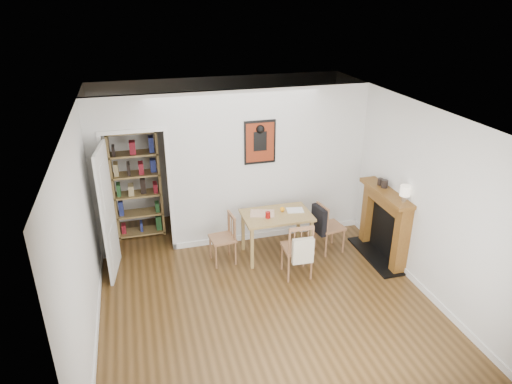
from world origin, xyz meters
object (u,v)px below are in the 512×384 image
object	(u,v)px
chair_left	(222,239)
fireplace	(385,222)
orange_fruit	(282,209)
ceramic_jar_b	(380,182)
red_glass	(268,215)
mantel_lamp	(405,192)
bookshelf	(137,184)
notebook	(295,210)
ceramic_jar_a	(385,184)
chair_front	(297,248)
chair_right	(329,226)
dining_table	(277,219)

from	to	relation	value
chair_left	fireplace	world-z (taller)	fireplace
orange_fruit	ceramic_jar_b	size ratio (longest dim) A/B	0.70
red_glass	mantel_lamp	world-z (taller)	mantel_lamp
bookshelf	notebook	distance (m)	2.73
ceramic_jar_a	mantel_lamp	bearing A→B (deg)	-87.49
chair_front	fireplace	world-z (taller)	fireplace
chair_left	ceramic_jar_a	world-z (taller)	ceramic_jar_a
chair_right	orange_fruit	distance (m)	0.84
notebook	mantel_lamp	xyz separation A→B (m)	(1.34, -0.93, 0.57)
fireplace	orange_fruit	world-z (taller)	fireplace
fireplace	orange_fruit	bearing A→B (deg)	159.99
chair_front	red_glass	world-z (taller)	chair_front
fireplace	ceramic_jar_b	bearing A→B (deg)	95.09
red_glass	orange_fruit	size ratio (longest dim) A/B	1.32
dining_table	mantel_lamp	size ratio (longest dim) A/B	4.46
ceramic_jar_a	ceramic_jar_b	distance (m)	0.12
notebook	mantel_lamp	bearing A→B (deg)	-34.69
chair_left	ceramic_jar_b	xyz separation A→B (m)	(2.51, -0.27, 0.80)
chair_right	red_glass	bearing A→B (deg)	179.17
mantel_lamp	ceramic_jar_a	xyz separation A→B (m)	(-0.02, 0.52, -0.09)
chair_right	chair_front	size ratio (longest dim) A/B	0.95
chair_front	notebook	world-z (taller)	chair_front
chair_front	notebook	bearing A→B (deg)	73.67
chair_left	dining_table	bearing A→B (deg)	-1.61
chair_front	bookshelf	distance (m)	2.99
chair_left	notebook	bearing A→B (deg)	0.91
chair_right	ceramic_jar_a	xyz separation A→B (m)	(0.76, -0.26, 0.78)
mantel_lamp	ceramic_jar_b	bearing A→B (deg)	92.85
notebook	chair_front	bearing A→B (deg)	-106.33
chair_front	notebook	xyz separation A→B (m)	(0.20, 0.68, 0.28)
red_glass	notebook	distance (m)	0.51
bookshelf	notebook	world-z (taller)	bookshelf
notebook	chair_right	bearing A→B (deg)	-14.75
chair_left	mantel_lamp	bearing A→B (deg)	-19.65
ceramic_jar_a	notebook	bearing A→B (deg)	162.92
dining_table	ceramic_jar_a	distance (m)	1.77
orange_fruit	notebook	xyz separation A→B (m)	(0.21, -0.03, -0.03)
chair_right	notebook	distance (m)	0.64
chair_front	red_glass	bearing A→B (deg)	118.10
bookshelf	red_glass	bearing A→B (deg)	-36.10
notebook	ceramic_jar_a	distance (m)	1.46
orange_fruit	ceramic_jar_a	world-z (taller)	ceramic_jar_a
bookshelf	ceramic_jar_b	xyz separation A→B (m)	(3.72, -1.56, 0.26)
chair_right	chair_left	bearing A→B (deg)	175.89
red_glass	ceramic_jar_b	size ratio (longest dim) A/B	0.92
chair_right	ceramic_jar_b	bearing A→B (deg)	-10.81
bookshelf	orange_fruit	world-z (taller)	bookshelf
bookshelf	notebook	bearing A→B (deg)	-27.75
orange_fruit	ceramic_jar_a	xyz separation A→B (m)	(1.52, -0.43, 0.45)
mantel_lamp	red_glass	bearing A→B (deg)	156.52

